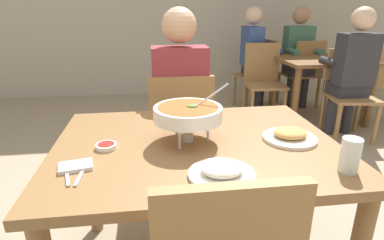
% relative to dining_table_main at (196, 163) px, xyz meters
% --- Properties ---
extents(dining_table_main, '(1.24, 0.94, 0.74)m').
position_rel_dining_table_main_xyz_m(dining_table_main, '(0.00, 0.00, 0.00)').
color(dining_table_main, brown).
rests_on(dining_table_main, ground_plane).
extents(chair_diner_main, '(0.44, 0.44, 0.90)m').
position_rel_dining_table_main_xyz_m(chair_diner_main, '(-0.00, 0.76, -0.13)').
color(chair_diner_main, olive).
rests_on(chair_diner_main, ground_plane).
extents(diner_main, '(0.40, 0.45, 1.31)m').
position_rel_dining_table_main_xyz_m(diner_main, '(0.00, 0.79, 0.11)').
color(diner_main, '#2D2D38').
rests_on(diner_main, ground_plane).
extents(curry_bowl, '(0.33, 0.30, 0.26)m').
position_rel_dining_table_main_xyz_m(curry_bowl, '(-0.04, 0.02, 0.23)').
color(curry_bowl, silver).
rests_on(curry_bowl, dining_table_main).
extents(rice_plate, '(0.24, 0.24, 0.06)m').
position_rel_dining_table_main_xyz_m(rice_plate, '(0.04, -0.31, 0.12)').
color(rice_plate, white).
rests_on(rice_plate, dining_table_main).
extents(appetizer_plate, '(0.24, 0.24, 0.06)m').
position_rel_dining_table_main_xyz_m(appetizer_plate, '(0.42, -0.03, 0.12)').
color(appetizer_plate, white).
rests_on(appetizer_plate, dining_table_main).
extents(sauce_dish, '(0.09, 0.09, 0.02)m').
position_rel_dining_table_main_xyz_m(sauce_dish, '(-0.39, -0.02, 0.12)').
color(sauce_dish, white).
rests_on(sauce_dish, dining_table_main).
extents(napkin_folded, '(0.13, 0.10, 0.02)m').
position_rel_dining_table_main_xyz_m(napkin_folded, '(-0.48, -0.18, 0.11)').
color(napkin_folded, white).
rests_on(napkin_folded, dining_table_main).
extents(fork_utensil, '(0.06, 0.17, 0.01)m').
position_rel_dining_table_main_xyz_m(fork_utensil, '(-0.50, -0.23, 0.11)').
color(fork_utensil, silver).
rests_on(fork_utensil, dining_table_main).
extents(spoon_utensil, '(0.02, 0.17, 0.01)m').
position_rel_dining_table_main_xyz_m(spoon_utensil, '(-0.45, -0.23, 0.11)').
color(spoon_utensil, silver).
rests_on(spoon_utensil, dining_table_main).
extents(drink_glass, '(0.07, 0.07, 0.13)m').
position_rel_dining_table_main_xyz_m(drink_glass, '(0.51, -0.33, 0.16)').
color(drink_glass, silver).
rests_on(drink_glass, dining_table_main).
extents(dining_table_far, '(1.00, 0.80, 0.74)m').
position_rel_dining_table_main_xyz_m(dining_table_far, '(1.80, 2.16, -0.03)').
color(dining_table_far, brown).
rests_on(dining_table_far, ground_plane).
extents(chair_bg_left, '(0.49, 0.49, 0.90)m').
position_rel_dining_table_main_xyz_m(chair_bg_left, '(1.83, 1.66, -0.13)').
color(chair_bg_left, olive).
rests_on(chair_bg_left, ground_plane).
extents(chair_bg_middle, '(0.49, 0.49, 0.90)m').
position_rel_dining_table_main_xyz_m(chair_bg_middle, '(1.83, 2.64, -0.13)').
color(chair_bg_middle, olive).
rests_on(chair_bg_middle, ground_plane).
extents(chair_bg_right, '(0.50, 0.50, 0.90)m').
position_rel_dining_table_main_xyz_m(chair_bg_right, '(1.27, 2.73, -0.13)').
color(chair_bg_right, olive).
rests_on(chair_bg_right, ground_plane).
extents(chair_bg_corner, '(0.47, 0.47, 0.90)m').
position_rel_dining_table_main_xyz_m(chair_bg_corner, '(2.45, 2.05, -0.13)').
color(chair_bg_corner, olive).
rests_on(chair_bg_corner, ground_plane).
extents(chair_bg_window, '(0.47, 0.47, 0.90)m').
position_rel_dining_table_main_xyz_m(chair_bg_window, '(1.15, 2.30, -0.13)').
color(chair_bg_window, olive).
rests_on(chair_bg_window, ground_plane).
extents(patron_bg_left, '(0.40, 0.45, 1.31)m').
position_rel_dining_table_main_xyz_m(patron_bg_left, '(1.80, 1.61, 0.11)').
color(patron_bg_left, '#2D2D38').
rests_on(patron_bg_left, ground_plane).
extents(patron_bg_middle, '(0.40, 0.45, 1.31)m').
position_rel_dining_table_main_xyz_m(patron_bg_middle, '(1.76, 2.70, 0.11)').
color(patron_bg_middle, '#2D2D38').
rests_on(patron_bg_middle, ground_plane).
extents(patron_bg_right, '(0.45, 0.40, 1.31)m').
position_rel_dining_table_main_xyz_m(patron_bg_right, '(1.15, 2.70, 0.11)').
color(patron_bg_right, '#2D2D38').
rests_on(patron_bg_right, ground_plane).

